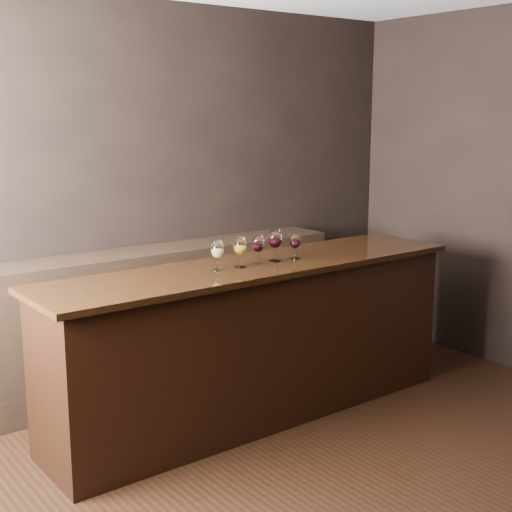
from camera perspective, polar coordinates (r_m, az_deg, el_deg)
ground at (r=3.97m, az=6.32°, el=-18.97°), size 5.00×5.00×0.00m
room_shell at (r=3.36m, az=2.73°, el=8.13°), size 5.02×4.52×2.81m
bar_counter at (r=4.74m, az=-0.03°, el=-7.01°), size 2.88×0.66×1.00m
bar_top at (r=4.60m, az=-0.03°, el=-0.85°), size 2.97×0.73×0.04m
back_bar_shelf at (r=5.36m, az=-7.46°, el=-4.77°), size 2.85×0.40×1.03m
glass_white at (r=4.40m, az=-3.11°, el=0.46°), size 0.08×0.08×0.19m
glass_amber at (r=4.47m, az=-1.29°, el=0.72°), size 0.08×0.08×0.19m
glass_red_a at (r=4.58m, az=0.17°, el=0.94°), size 0.08×0.08×0.19m
glass_red_b at (r=4.65m, az=1.53°, el=1.33°), size 0.09×0.09×0.21m
glass_red_c at (r=4.74m, az=3.15°, el=1.18°), size 0.07×0.07×0.17m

